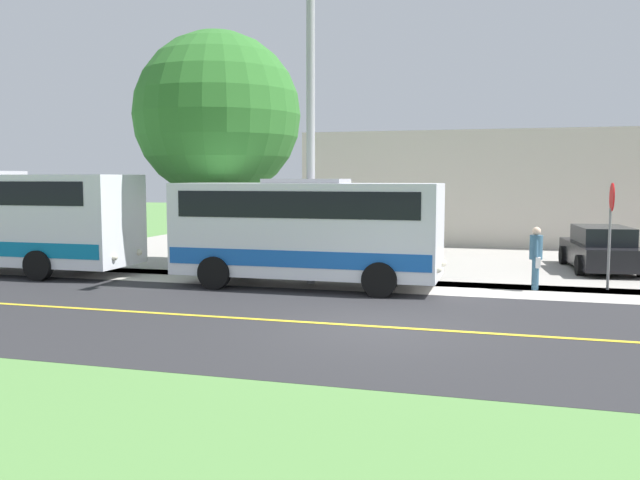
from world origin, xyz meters
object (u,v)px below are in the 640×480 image
(shuttle_bus_front, at_px, (307,228))
(commercial_building, at_px, (517,187))
(parked_car_near, at_px, (601,249))
(street_light_pole, at_px, (309,124))
(pedestrian_with_bags, at_px, (536,256))
(tree_curbside, at_px, (218,116))
(stop_sign, at_px, (611,217))

(shuttle_bus_front, bearing_deg, commercial_building, 161.12)
(shuttle_bus_front, xyz_separation_m, parked_car_near, (-5.66, 8.31, -0.95))
(street_light_pole, distance_m, parked_car_near, 10.57)
(parked_car_near, bearing_deg, pedestrian_with_bags, -25.96)
(tree_curbside, xyz_separation_m, commercial_building, (-14.00, 9.75, -2.51))
(commercial_building, bearing_deg, shuttle_bus_front, -18.88)
(pedestrian_with_bags, height_order, tree_curbside, tree_curbside)
(tree_curbside, bearing_deg, stop_sign, 83.79)
(street_light_pole, bearing_deg, parked_car_near, 122.14)
(stop_sign, xyz_separation_m, parked_car_near, (-4.02, 0.31, -1.28))
(shuttle_bus_front, height_order, street_light_pole, street_light_pole)
(pedestrian_with_bags, relative_size, parked_car_near, 0.37)
(stop_sign, xyz_separation_m, tree_curbside, (-1.30, -11.96, 3.09))
(shuttle_bus_front, relative_size, street_light_pole, 0.91)
(shuttle_bus_front, distance_m, tree_curbside, 5.99)
(commercial_building, bearing_deg, stop_sign, 8.22)
(shuttle_bus_front, distance_m, commercial_building, 17.92)
(shuttle_bus_front, height_order, parked_car_near, shuttle_bus_front)
(commercial_building, bearing_deg, tree_curbside, -34.85)
(street_light_pole, distance_m, commercial_building, 17.63)
(pedestrian_with_bags, height_order, stop_sign, stop_sign)
(street_light_pole, height_order, tree_curbside, street_light_pole)
(shuttle_bus_front, height_order, commercial_building, commercial_building)
(shuttle_bus_front, xyz_separation_m, street_light_pole, (-0.42, -0.04, 2.87))
(street_light_pole, bearing_deg, pedestrian_with_bags, 96.70)
(street_light_pole, height_order, commercial_building, street_light_pole)
(street_light_pole, relative_size, commercial_building, 0.43)
(street_light_pole, xyz_separation_m, tree_curbside, (-2.52, -3.92, 0.55))
(shuttle_bus_front, xyz_separation_m, stop_sign, (-1.64, 8.00, 0.32))
(shuttle_bus_front, distance_m, pedestrian_with_bags, 6.25)
(commercial_building, bearing_deg, street_light_pole, -19.44)
(pedestrian_with_bags, relative_size, commercial_building, 0.09)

